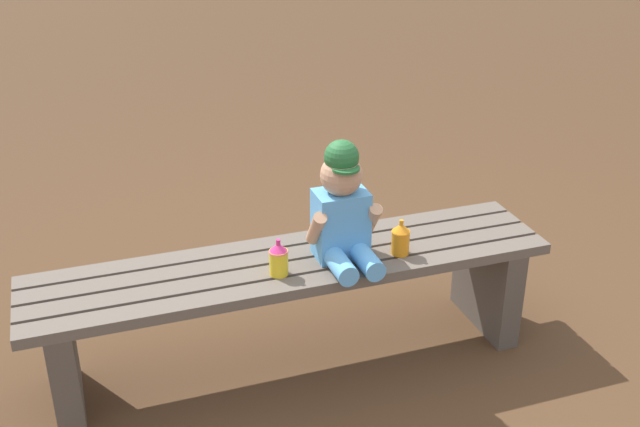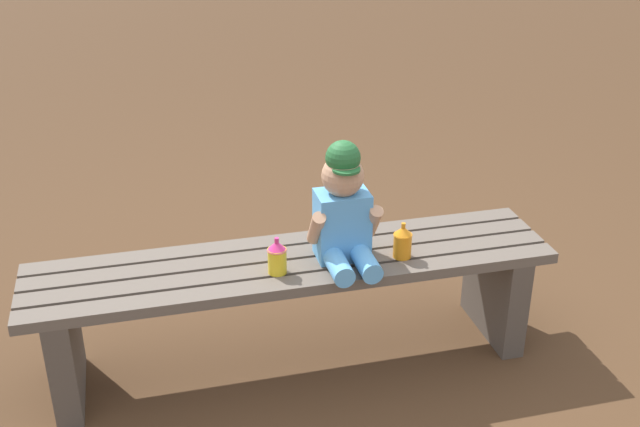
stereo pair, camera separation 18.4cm
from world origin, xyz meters
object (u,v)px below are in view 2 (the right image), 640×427
object	(u,v)px
child_figure	(344,210)
sippy_cup_right	(403,241)
park_bench	(293,291)
sippy_cup_left	(277,256)

from	to	relation	value
child_figure	sippy_cup_right	distance (m)	0.23
park_bench	sippy_cup_left	xyz separation A→B (m)	(-0.06, -0.07, 0.18)
child_figure	sippy_cup_right	bearing A→B (deg)	-10.84
child_figure	sippy_cup_left	distance (m)	0.26
park_bench	child_figure	world-z (taller)	child_figure
sippy_cup_right	sippy_cup_left	bearing A→B (deg)	180.00
sippy_cup_left	child_figure	bearing A→B (deg)	9.15
child_figure	sippy_cup_right	size ratio (longest dim) A/B	3.26
park_bench	sippy_cup_right	size ratio (longest dim) A/B	14.00
sippy_cup_left	sippy_cup_right	world-z (taller)	same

